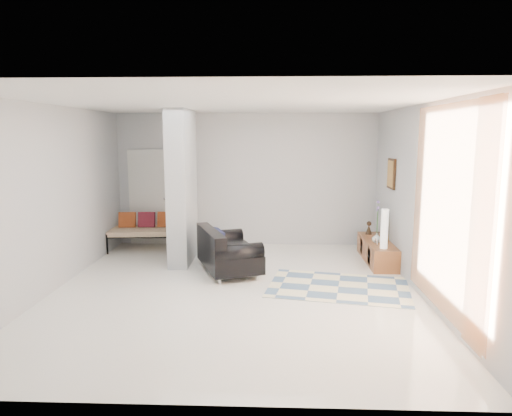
{
  "coord_description": "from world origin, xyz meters",
  "views": [
    {
      "loc": [
        0.58,
        -6.66,
        2.36
      ],
      "look_at": [
        0.3,
        0.6,
        1.18
      ],
      "focal_mm": 32.0,
      "sensor_mm": 36.0,
      "label": 1
    }
  ],
  "objects": [
    {
      "name": "floor",
      "position": [
        0.0,
        0.0,
        0.0
      ],
      "size": [
        6.0,
        6.0,
        0.0
      ],
      "primitive_type": "plane",
      "color": "white",
      "rests_on": "ground"
    },
    {
      "name": "ceiling",
      "position": [
        0.0,
        0.0,
        2.8
      ],
      "size": [
        6.0,
        6.0,
        0.0
      ],
      "primitive_type": "plane",
      "rotation": [
        3.14,
        0.0,
        0.0
      ],
      "color": "white",
      "rests_on": "wall_back"
    },
    {
      "name": "wall_back",
      "position": [
        0.0,
        3.0,
        1.4
      ],
      "size": [
        6.0,
        0.0,
        6.0
      ],
      "primitive_type": "plane",
      "rotation": [
        1.57,
        0.0,
        0.0
      ],
      "color": "#B4B6B8",
      "rests_on": "ground"
    },
    {
      "name": "wall_front",
      "position": [
        0.0,
        -3.0,
        1.4
      ],
      "size": [
        6.0,
        0.0,
        6.0
      ],
      "primitive_type": "plane",
      "rotation": [
        -1.57,
        0.0,
        0.0
      ],
      "color": "#B4B6B8",
      "rests_on": "ground"
    },
    {
      "name": "wall_left",
      "position": [
        -2.75,
        0.0,
        1.4
      ],
      "size": [
        0.0,
        6.0,
        6.0
      ],
      "primitive_type": "plane",
      "rotation": [
        1.57,
        0.0,
        1.57
      ],
      "color": "#B4B6B8",
      "rests_on": "ground"
    },
    {
      "name": "wall_right",
      "position": [
        2.75,
        0.0,
        1.4
      ],
      "size": [
        0.0,
        6.0,
        6.0
      ],
      "primitive_type": "plane",
      "rotation": [
        1.57,
        0.0,
        -1.57
      ],
      "color": "#B4B6B8",
      "rests_on": "ground"
    },
    {
      "name": "partition_column",
      "position": [
        -1.1,
        1.6,
        1.4
      ],
      "size": [
        0.35,
        1.2,
        2.8
      ],
      "primitive_type": "cube",
      "color": "#A6AAAD",
      "rests_on": "floor"
    },
    {
      "name": "hallway_door",
      "position": [
        -2.1,
        2.96,
        1.02
      ],
      "size": [
        0.85,
        0.06,
        2.04
      ],
      "primitive_type": "cube",
      "color": "silver",
      "rests_on": "floor"
    },
    {
      "name": "curtain",
      "position": [
        2.67,
        -1.15,
        1.45
      ],
      "size": [
        0.0,
        2.55,
        2.55
      ],
      "primitive_type": "plane",
      "rotation": [
        1.57,
        0.0,
        1.57
      ],
      "color": "orange",
      "rests_on": "wall_right"
    },
    {
      "name": "wall_art",
      "position": [
        2.72,
        1.7,
        1.65
      ],
      "size": [
        0.04,
        0.45,
        0.55
      ],
      "primitive_type": "cube",
      "color": "black",
      "rests_on": "wall_right"
    },
    {
      "name": "media_console",
      "position": [
        2.52,
        1.7,
        0.21
      ],
      "size": [
        0.45,
        1.6,
        0.8
      ],
      "color": "brown",
      "rests_on": "floor"
    },
    {
      "name": "loveseat",
      "position": [
        -0.24,
        0.95,
        0.36
      ],
      "size": [
        1.28,
        1.63,
        0.76
      ],
      "rotation": [
        0.0,
        0.0,
        0.37
      ],
      "color": "silver",
      "rests_on": "floor"
    },
    {
      "name": "daybed",
      "position": [
        -1.93,
        2.47,
        0.42
      ],
      "size": [
        1.79,
        0.89,
        0.77
      ],
      "rotation": [
        0.0,
        0.0,
        0.09
      ],
      "color": "black",
      "rests_on": "floor"
    },
    {
      "name": "area_rug",
      "position": [
        1.6,
        0.2,
        0.01
      ],
      "size": [
        2.36,
        1.79,
        0.01
      ],
      "primitive_type": "cube",
      "rotation": [
        0.0,
        0.0,
        -0.19
      ],
      "color": "beige",
      "rests_on": "floor"
    },
    {
      "name": "cylinder_lamp",
      "position": [
        2.5,
        1.14,
        0.74
      ],
      "size": [
        0.13,
        0.13,
        0.68
      ],
      "primitive_type": "cylinder",
      "color": "white",
      "rests_on": "media_console"
    },
    {
      "name": "bronze_figurine",
      "position": [
        2.47,
        2.26,
        0.53
      ],
      "size": [
        0.15,
        0.15,
        0.26
      ],
      "primitive_type": null,
      "rotation": [
        0.0,
        0.0,
        -0.16
      ],
      "color": "#342317",
      "rests_on": "media_console"
    },
    {
      "name": "vase",
      "position": [
        2.47,
        1.56,
        0.49
      ],
      "size": [
        0.19,
        0.19,
        0.18
      ],
      "primitive_type": "imported",
      "rotation": [
        0.0,
        0.0,
        0.13
      ],
      "color": "white",
      "rests_on": "media_console"
    }
  ]
}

